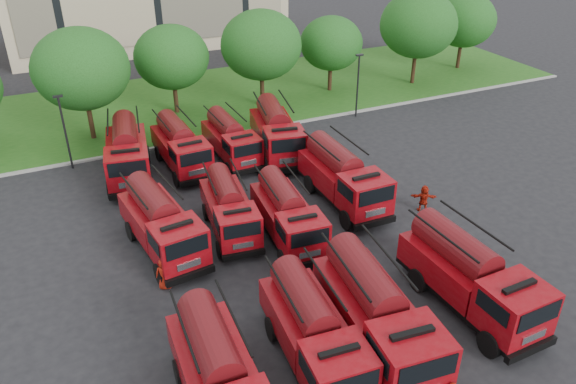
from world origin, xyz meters
The scene contains 28 objects.
ground centered at (0.00, 0.00, 0.00)m, with size 140.00×140.00×0.00m, color black.
lawn centered at (0.00, 26.00, 0.06)m, with size 70.00×16.00×0.12m, color #1A4F15.
curb centered at (0.00, 17.90, 0.07)m, with size 70.00×0.30×0.14m, color gray.
tree_2 centered at (-8.00, 21.50, 5.35)m, with size 6.72×6.72×8.22m.
tree_3 centered at (-1.00, 24.00, 4.68)m, with size 5.88×5.88×7.19m.
tree_4 centered at (6.00, 22.50, 5.22)m, with size 6.55×6.55×8.01m.
tree_5 centered at (13.00, 23.50, 4.35)m, with size 5.46×5.46×6.68m.
tree_6 centered at (21.00, 22.00, 5.49)m, with size 6.89×6.89×8.42m.
tree_7 centered at (28.00, 24.00, 4.82)m, with size 6.05×6.05×7.39m.
lamp_post_0 centered at (-10.00, 17.20, 2.90)m, with size 0.60×0.25×5.11m.
lamp_post_1 centered at (12.00, 17.20, 2.90)m, with size 0.60×0.25×5.11m.
fire_truck_0 centered at (-7.29, -5.54, 1.63)m, with size 2.86×7.21×3.23m.
fire_truck_1 centered at (-3.22, -4.82, 1.58)m, with size 2.98×7.09×3.15m.
fire_truck_2 centered at (-0.54, -5.17, 1.77)m, with size 3.46×7.95×3.51m.
fire_truck_3 centered at (4.59, -4.80, 1.72)m, with size 2.94×7.58×3.41m.
fire_truck_4 centered at (-6.72, 5.35, 1.63)m, with size 3.28×7.34×3.23m.
fire_truck_5 centered at (-2.99, 5.56, 1.45)m, with size 2.95×6.54×2.88m.
fire_truck_6 centered at (-0.43, 3.60, 1.52)m, with size 2.90×6.80×3.01m.
fire_truck_7 centered at (4.15, 5.72, 1.69)m, with size 2.77×7.41×3.36m.
fire_truck_8 centered at (-6.70, 14.44, 1.70)m, with size 3.73×7.74×3.38m.
fire_truck_9 centered at (-3.27, 14.25, 1.56)m, with size 2.68×6.88×3.10m.
fire_truck_10 centered at (0.17, 14.06, 1.47)m, with size 2.46×6.47×2.92m.
fire_truck_11 centered at (3.28, 13.38, 1.71)m, with size 4.00×7.81×3.39m.
firefighter_1 centered at (1.08, -7.30, 0.00)m, with size 0.88×0.48×1.82m, color #9E1A0C.
firefighter_2 centered at (4.84, -4.60, 0.00)m, with size 0.98×0.56×1.68m, color #9E1A0C.
firefighter_3 centered at (4.72, -2.97, 0.00)m, with size 1.11×0.57×1.72m, color #9E1A0C.
firefighter_4 centered at (-7.44, 2.22, 0.00)m, with size 0.82×0.54×1.67m, color #9E1A0C.
firefighter_5 centered at (7.95, 2.88, 0.00)m, with size 1.51×0.65×1.63m, color #9E1A0C.
Camera 1 is at (-11.01, -19.27, 17.13)m, focal length 35.00 mm.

